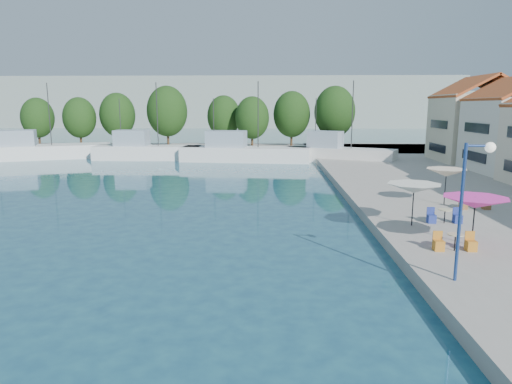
{
  "coord_description": "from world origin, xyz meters",
  "views": [
    {
      "loc": [
        0.43,
        -2.3,
        6.84
      ],
      "look_at": [
        -0.48,
        26.0,
        1.49
      ],
      "focal_mm": 32.0,
      "sensor_mm": 36.0,
      "label": 1
    }
  ],
  "objects_px": {
    "trawler_02": "(145,151)",
    "umbrella_cream": "(446,173)",
    "trawler_01": "(33,151)",
    "umbrella_white": "(414,188)",
    "trawler_04": "(338,154)",
    "umbrella_pink": "(475,203)",
    "street_lamp": "(472,186)",
    "trawler_03": "(242,153)"
  },
  "relations": [
    {
      "from": "umbrella_cream",
      "to": "trawler_02",
      "type": "bearing_deg",
      "value": 133.09
    },
    {
      "from": "trawler_04",
      "to": "umbrella_cream",
      "type": "distance_m",
      "value": 27.23
    },
    {
      "from": "trawler_03",
      "to": "umbrella_cream",
      "type": "relative_size",
      "value": 6.37
    },
    {
      "from": "trawler_03",
      "to": "umbrella_pink",
      "type": "height_order",
      "value": "trawler_03"
    },
    {
      "from": "trawler_03",
      "to": "street_lamp",
      "type": "distance_m",
      "value": 42.51
    },
    {
      "from": "umbrella_white",
      "to": "umbrella_cream",
      "type": "height_order",
      "value": "umbrella_cream"
    },
    {
      "from": "trawler_04",
      "to": "umbrella_cream",
      "type": "height_order",
      "value": "trawler_04"
    },
    {
      "from": "trawler_03",
      "to": "umbrella_white",
      "type": "xyz_separation_m",
      "value": [
        11.09,
        -33.23,
        1.54
      ]
    },
    {
      "from": "trawler_02",
      "to": "trawler_03",
      "type": "bearing_deg",
      "value": -6.97
    },
    {
      "from": "street_lamp",
      "to": "trawler_03",
      "type": "bearing_deg",
      "value": 108.28
    },
    {
      "from": "trawler_01",
      "to": "umbrella_pink",
      "type": "xyz_separation_m",
      "value": [
        40.32,
        -38.32,
        1.52
      ]
    },
    {
      "from": "umbrella_white",
      "to": "trawler_03",
      "type": "bearing_deg",
      "value": 108.45
    },
    {
      "from": "trawler_04",
      "to": "umbrella_pink",
      "type": "relative_size",
      "value": 4.6
    },
    {
      "from": "trawler_04",
      "to": "umbrella_white",
      "type": "height_order",
      "value": "trawler_04"
    },
    {
      "from": "umbrella_pink",
      "to": "umbrella_white",
      "type": "height_order",
      "value": "umbrella_white"
    },
    {
      "from": "trawler_04",
      "to": "trawler_03",
      "type": "bearing_deg",
      "value": -158.53
    },
    {
      "from": "trawler_03",
      "to": "umbrella_pink",
      "type": "relative_size",
      "value": 5.63
    },
    {
      "from": "trawler_03",
      "to": "trawler_04",
      "type": "bearing_deg",
      "value": 1.62
    },
    {
      "from": "trawler_01",
      "to": "trawler_03",
      "type": "bearing_deg",
      "value": -25.36
    },
    {
      "from": "umbrella_pink",
      "to": "umbrella_white",
      "type": "relative_size",
      "value": 1.03
    },
    {
      "from": "trawler_03",
      "to": "trawler_02",
      "type": "bearing_deg",
      "value": 178.59
    },
    {
      "from": "trawler_03",
      "to": "umbrella_cream",
      "type": "height_order",
      "value": "trawler_03"
    },
    {
      "from": "umbrella_pink",
      "to": "trawler_04",
      "type": "bearing_deg",
      "value": 91.51
    },
    {
      "from": "trawler_02",
      "to": "street_lamp",
      "type": "relative_size",
      "value": 2.73
    },
    {
      "from": "trawler_01",
      "to": "trawler_02",
      "type": "xyz_separation_m",
      "value": [
        14.9,
        -0.1,
        0.0
      ]
    },
    {
      "from": "trawler_01",
      "to": "street_lamp",
      "type": "distance_m",
      "value": 57.35
    },
    {
      "from": "trawler_01",
      "to": "umbrella_cream",
      "type": "bearing_deg",
      "value": -56.78
    },
    {
      "from": "trawler_02",
      "to": "umbrella_cream",
      "type": "distance_m",
      "value": 40.22
    },
    {
      "from": "umbrella_white",
      "to": "trawler_04",
      "type": "bearing_deg",
      "value": 88.73
    },
    {
      "from": "trawler_02",
      "to": "umbrella_cream",
      "type": "bearing_deg",
      "value": -46.99
    },
    {
      "from": "trawler_01",
      "to": "trawler_02",
      "type": "relative_size",
      "value": 1.39
    },
    {
      "from": "umbrella_pink",
      "to": "umbrella_white",
      "type": "bearing_deg",
      "value": 115.67
    },
    {
      "from": "umbrella_pink",
      "to": "umbrella_cream",
      "type": "bearing_deg",
      "value": 77.07
    },
    {
      "from": "umbrella_pink",
      "to": "street_lamp",
      "type": "xyz_separation_m",
      "value": [
        -2.13,
        -4.35,
        1.49
      ]
    },
    {
      "from": "trawler_04",
      "to": "umbrella_cream",
      "type": "xyz_separation_m",
      "value": [
        2.98,
        -27.02,
        1.6
      ]
    },
    {
      "from": "umbrella_cream",
      "to": "trawler_01",
      "type": "bearing_deg",
      "value": 145.19
    },
    {
      "from": "trawler_02",
      "to": "trawler_03",
      "type": "xyz_separation_m",
      "value": [
        12.66,
        -1.53,
        -0.0
      ]
    },
    {
      "from": "umbrella_pink",
      "to": "umbrella_cream",
      "type": "distance_m",
      "value": 9.11
    },
    {
      "from": "trawler_02",
      "to": "trawler_04",
      "type": "relative_size",
      "value": 1.03
    },
    {
      "from": "trawler_01",
      "to": "trawler_02",
      "type": "distance_m",
      "value": 14.9
    },
    {
      "from": "trawler_04",
      "to": "umbrella_pink",
      "type": "bearing_deg",
      "value": -63.17
    },
    {
      "from": "umbrella_white",
      "to": "umbrella_cream",
      "type": "distance_m",
      "value": 6.56
    }
  ]
}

